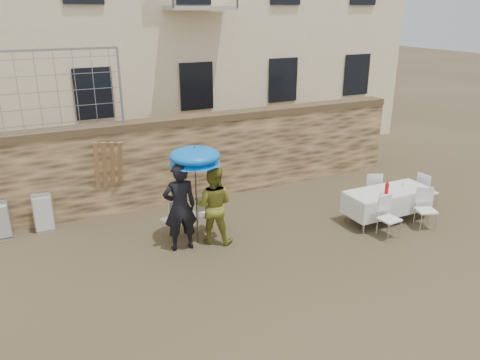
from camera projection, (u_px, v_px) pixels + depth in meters
name	position (u px, v px, depth m)	size (l,w,h in m)	color
ground	(272.00, 294.00, 8.44)	(80.00, 80.00, 0.00)	brown
stone_wall	(181.00, 160.00, 12.29)	(13.00, 0.50, 2.20)	olive
chain_link_fence	(48.00, 92.00, 10.39)	(3.20, 0.06, 1.80)	gray
man_suit	(180.00, 207.00, 9.71)	(0.70, 0.46, 1.92)	black
woman_dress	(213.00, 205.00, 10.05)	(0.85, 0.66, 1.74)	#A2A131
umbrella	(195.00, 159.00, 9.62)	(1.11, 1.11, 2.05)	#3F3F44
couple_chair_left	(173.00, 218.00, 10.35)	(0.48, 0.48, 0.96)	white
couple_chair_right	(202.00, 213.00, 10.63)	(0.48, 0.48, 0.96)	white
banquet_table	(388.00, 192.00, 11.14)	(2.10, 0.85, 0.78)	silver
soda_bottle	(387.00, 188.00, 10.88)	(0.09, 0.09, 0.26)	red
table_chair_front_left	(390.00, 218.00, 10.35)	(0.48, 0.48, 0.96)	white
table_chair_front_right	(426.00, 209.00, 10.80)	(0.48, 0.48, 0.96)	white
table_chair_back	(371.00, 189.00, 11.99)	(0.48, 0.48, 0.96)	white
table_chair_side	(427.00, 191.00, 11.88)	(0.48, 0.48, 0.96)	white
chair_stack_left	(0.00, 218.00, 10.42)	(0.46, 0.47, 0.92)	white
chair_stack_right	(43.00, 211.00, 10.78)	(0.46, 0.40, 0.92)	white
wood_planks	(110.00, 177.00, 11.30)	(0.70, 0.20, 2.00)	#A37749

